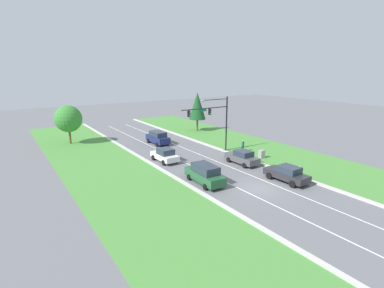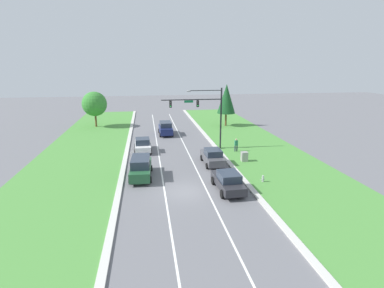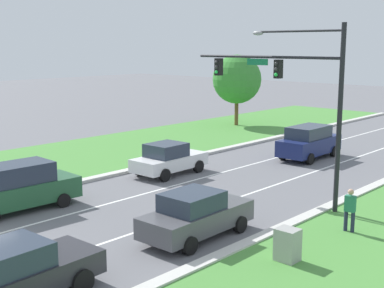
{
  "view_description": "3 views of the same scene",
  "coord_description": "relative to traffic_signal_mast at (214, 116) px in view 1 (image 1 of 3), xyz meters",
  "views": [
    {
      "loc": [
        -20.68,
        -19.34,
        11.38
      ],
      "look_at": [
        -0.7,
        11.02,
        2.23
      ],
      "focal_mm": 28.0,
      "sensor_mm": 36.0,
      "label": 1
    },
    {
      "loc": [
        -3.08,
        -23.37,
        10.55
      ],
      "look_at": [
        1.58,
        6.79,
        2.32
      ],
      "focal_mm": 28.0,
      "sensor_mm": 36.0,
      "label": 2
    },
    {
      "loc": [
        16.07,
        -6.93,
        6.84
      ],
      "look_at": [
        -0.44,
        11.06,
        2.28
      ],
      "focal_mm": 50.0,
      "sensor_mm": 36.0,
      "label": 3
    }
  ],
  "objects": [
    {
      "name": "conifer_near_right_tree",
      "position": [
        6.52,
        13.66,
        -0.4
      ],
      "size": [
        3.08,
        3.08,
        7.22
      ],
      "color": "brown",
      "rests_on": "ground_plane"
    },
    {
      "name": "grass_verge_left",
      "position": [
        -14.89,
        -12.59,
        -5.09
      ],
      "size": [
        10.0,
        90.0,
        0.08
      ],
      "color": "#4C8E3D",
      "rests_on": "ground_plane"
    },
    {
      "name": "ground_plane",
      "position": [
        -3.99,
        -12.59,
        -5.13
      ],
      "size": [
        160.0,
        160.0,
        0.0
      ],
      "primitive_type": "plane",
      "color": "slate"
    },
    {
      "name": "navy_suv",
      "position": [
        -4.24,
        8.78,
        -4.1
      ],
      "size": [
        2.11,
        4.79,
        2.0
      ],
      "rotation": [
        0.0,
        0.0,
        0.01
      ],
      "color": "navy",
      "rests_on": "ground_plane"
    },
    {
      "name": "lane_stripe_inner_left",
      "position": [
        -5.79,
        -12.59,
        -5.12
      ],
      "size": [
        0.14,
        81.0,
        0.01
      ],
      "color": "white",
      "rests_on": "ground_plane"
    },
    {
      "name": "oak_near_left_tree",
      "position": [
        -15.62,
        16.25,
        -1.16
      ],
      "size": [
        4.11,
        4.11,
        6.03
      ],
      "color": "brown",
      "rests_on": "ground_plane"
    },
    {
      "name": "forest_suv",
      "position": [
        -7.79,
        -8.65,
        -4.12
      ],
      "size": [
        2.24,
        5.15,
        2.0
      ],
      "rotation": [
        0.0,
        0.0,
        -0.05
      ],
      "color": "#235633",
      "rests_on": "ground_plane"
    },
    {
      "name": "curb_strip_right",
      "position": [
        1.66,
        -12.59,
        -5.05
      ],
      "size": [
        0.5,
        90.0,
        0.15
      ],
      "color": "beige",
      "rests_on": "ground_plane"
    },
    {
      "name": "grass_verge_right",
      "position": [
        6.91,
        -12.59,
        -5.09
      ],
      "size": [
        10.0,
        90.0,
        0.08
      ],
      "color": "#4C8E3D",
      "rests_on": "ground_plane"
    },
    {
      "name": "utility_cabinet",
      "position": [
        3.47,
        -5.67,
        -4.56
      ],
      "size": [
        0.7,
        0.6,
        1.13
      ],
      "color": "#9E9E99",
      "rests_on": "ground_plane"
    },
    {
      "name": "graphite_sedan",
      "position": [
        -0.19,
        -5.95,
        -4.28
      ],
      "size": [
        2.08,
        4.56,
        1.72
      ],
      "rotation": [
        0.0,
        0.0,
        0.02
      ],
      "color": "#4C4C51",
      "rests_on": "ground_plane"
    },
    {
      "name": "fire_hydrant",
      "position": [
        3.23,
        -11.71,
        -4.78
      ],
      "size": [
        0.34,
        0.2,
        0.7
      ],
      "color": "#B7B7BC",
      "rests_on": "ground_plane"
    },
    {
      "name": "traffic_signal_mast",
      "position": [
        0.0,
        0.0,
        0.0
      ],
      "size": [
        7.49,
        0.41,
        7.69
      ],
      "color": "black",
      "rests_on": "ground_plane"
    },
    {
      "name": "charcoal_sedan",
      "position": [
        -0.4,
        -12.93,
        -4.27
      ],
      "size": [
        2.16,
        4.76,
        1.7
      ],
      "rotation": [
        0.0,
        0.0,
        0.04
      ],
      "color": "#28282D",
      "rests_on": "ground_plane"
    },
    {
      "name": "white_sedan",
      "position": [
        -7.65,
        0.13,
        -4.28
      ],
      "size": [
        2.14,
        4.32,
        1.71
      ],
      "rotation": [
        0.0,
        0.0,
        0.03
      ],
      "color": "white",
      "rests_on": "ground_plane"
    },
    {
      "name": "lane_stripe_inner_right",
      "position": [
        -2.19,
        -12.59,
        -5.12
      ],
      "size": [
        0.14,
        81.0,
        0.01
      ],
      "color": "white",
      "rests_on": "ground_plane"
    },
    {
      "name": "pedestrian",
      "position": [
        3.68,
        -1.84,
        -4.19
      ],
      "size": [
        0.4,
        0.26,
        1.69
      ],
      "rotation": [
        0.0,
        0.0,
        3.26
      ],
      "color": "#232842",
      "rests_on": "ground_plane"
    },
    {
      "name": "curb_strip_left",
      "position": [
        -9.64,
        -12.59,
        -5.05
      ],
      "size": [
        0.5,
        90.0,
        0.15
      ],
      "color": "beige",
      "rests_on": "ground_plane"
    }
  ]
}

